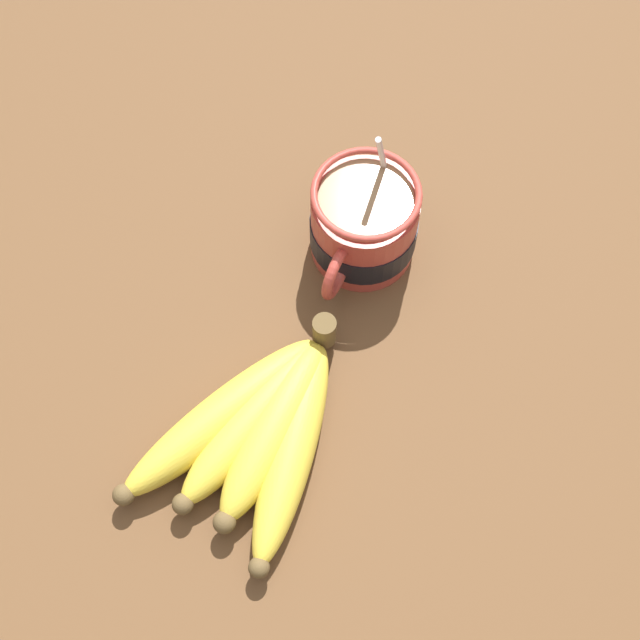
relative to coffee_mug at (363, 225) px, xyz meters
The scene contains 3 objects.
table 8.79cm from the coffee_mug, 33.20° to the left, with size 107.37×107.37×2.65cm.
coffee_mug is the anchor object (origin of this frame).
banana_bunch 19.77cm from the coffee_mug, ahead, with size 21.07×15.46×4.23cm.
Camera 1 is at (31.91, 10.00, 72.20)cm, focal length 50.00 mm.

